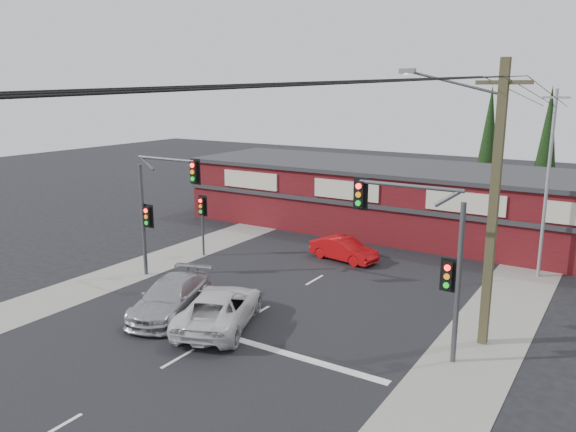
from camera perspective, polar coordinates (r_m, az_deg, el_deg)
The scene contains 18 objects.
ground at distance 22.71m, azimuth -4.48°, elevation -10.57°, with size 120.00×120.00×0.00m, color black.
road_strip at distance 26.60m, azimuth 1.98°, elevation -6.94°, with size 14.00×70.00×0.01m, color black.
verge_left at distance 31.50m, azimuth -11.54°, elevation -4.01°, with size 3.00×70.00×0.02m, color gray.
verge_right at distance 23.81m, azimuth 20.26°, elevation -10.21°, with size 3.00×70.00×0.02m, color gray.
stop_line at distance 19.81m, azimuth 1.27°, elevation -14.17°, with size 6.50×0.35×0.01m, color silver.
white_suv at distance 22.11m, azimuth -6.94°, elevation -9.25°, with size 2.42×5.25×1.46m, color silver.
silver_suv at distance 23.50m, azimuth -11.83°, elevation -8.09°, with size 2.02×4.97×1.44m, color #ABADB0.
red_sedan at distance 30.14m, azimuth 5.69°, elevation -3.37°, with size 1.31×3.76×1.24m, color #B90B0E.
lane_dashes at distance 25.24m, azimuth 0.04°, elevation -8.03°, with size 0.12×44.23×0.01m.
shop_building at distance 36.91m, azimuth 10.06°, elevation 1.93°, with size 27.30×8.40×4.22m.
conifer_near at distance 41.80m, azimuth 19.70°, elevation 7.28°, with size 1.80×1.80×9.25m.
conifer_far at distance 43.16m, azimuth 24.85°, elevation 7.00°, with size 1.80×1.80×9.25m.
traffic_mast_left at distance 27.08m, azimuth -13.07°, elevation 1.71°, with size 3.77×0.27×5.97m.
traffic_mast_right at distance 19.23m, azimuth 13.86°, elevation -2.81°, with size 3.96×0.27×5.97m.
pedestal_signal at distance 30.76m, azimuth -8.69°, elevation 0.31°, with size 0.55×0.27×3.38m.
utility_pole at distance 20.41m, azimuth 19.86°, elevation 1.87°, with size 4.38×0.59×10.00m.
steel_pole at distance 29.20m, azimuth 24.86°, elevation 3.18°, with size 1.20×0.16×9.00m.
power_lines at distance 14.76m, azimuth 16.62°, elevation 12.43°, with size 2.01×29.00×1.22m.
Camera 1 is at (12.51, -16.66, 9.03)m, focal length 35.00 mm.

